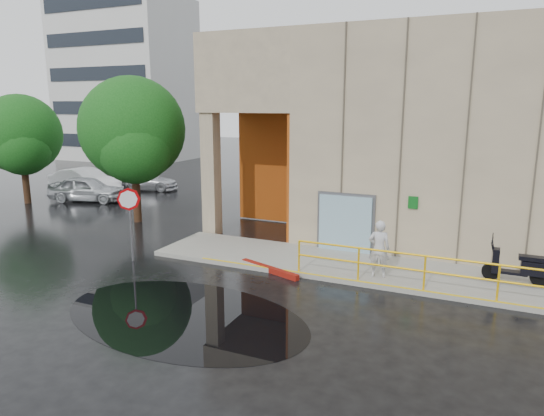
{
  "coord_description": "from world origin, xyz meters",
  "views": [
    {
      "loc": [
        4.66,
        -10.48,
        5.32
      ],
      "look_at": [
        -1.36,
        3.0,
        2.15
      ],
      "focal_mm": 32.0,
      "sensor_mm": 36.0,
      "label": 1
    }
  ],
  "objects_px": {
    "red_curb": "(269,269)",
    "tree_far": "(21,137)",
    "stop_sign": "(129,208)",
    "car_b": "(85,181)",
    "person": "(379,249)",
    "tree_near": "(133,134)",
    "car_a": "(87,189)",
    "scooter": "(517,257)",
    "car_c": "(145,181)"
  },
  "relations": [
    {
      "from": "red_curb",
      "to": "tree_far",
      "type": "xyz_separation_m",
      "value": [
        -16.61,
        4.67,
        3.5
      ]
    },
    {
      "from": "stop_sign",
      "to": "car_b",
      "type": "xyz_separation_m",
      "value": [
        -11.07,
        9.04,
        -1.1
      ]
    },
    {
      "from": "person",
      "to": "tree_near",
      "type": "height_order",
      "value": "tree_near"
    },
    {
      "from": "stop_sign",
      "to": "car_b",
      "type": "relative_size",
      "value": 0.55
    },
    {
      "from": "person",
      "to": "car_a",
      "type": "distance_m",
      "value": 18.45
    },
    {
      "from": "scooter",
      "to": "tree_far",
      "type": "relative_size",
      "value": 0.31
    },
    {
      "from": "person",
      "to": "scooter",
      "type": "height_order",
      "value": "person"
    },
    {
      "from": "red_curb",
      "to": "car_c",
      "type": "distance_m",
      "value": 17.28
    },
    {
      "from": "scooter",
      "to": "stop_sign",
      "type": "relative_size",
      "value": 0.7
    },
    {
      "from": "car_b",
      "to": "car_c",
      "type": "height_order",
      "value": "car_b"
    },
    {
      "from": "red_curb",
      "to": "car_a",
      "type": "bearing_deg",
      "value": 155.32
    },
    {
      "from": "stop_sign",
      "to": "tree_near",
      "type": "bearing_deg",
      "value": 109.57
    },
    {
      "from": "car_a",
      "to": "car_b",
      "type": "xyz_separation_m",
      "value": [
        -1.75,
        1.63,
        0.07
      ]
    },
    {
      "from": "person",
      "to": "stop_sign",
      "type": "bearing_deg",
      "value": 0.0
    },
    {
      "from": "car_b",
      "to": "stop_sign",
      "type": "bearing_deg",
      "value": -124.8
    },
    {
      "from": "red_curb",
      "to": "car_b",
      "type": "xyz_separation_m",
      "value": [
        -15.86,
        8.12,
        0.68
      ]
    },
    {
      "from": "tree_near",
      "to": "car_b",
      "type": "bearing_deg",
      "value": 149.51
    },
    {
      "from": "tree_far",
      "to": "red_curb",
      "type": "bearing_deg",
      "value": -15.7
    },
    {
      "from": "stop_sign",
      "to": "tree_far",
      "type": "relative_size",
      "value": 0.44
    },
    {
      "from": "red_curb",
      "to": "car_c",
      "type": "relative_size",
      "value": 0.59
    },
    {
      "from": "person",
      "to": "car_c",
      "type": "relative_size",
      "value": 0.43
    },
    {
      "from": "scooter",
      "to": "tree_far",
      "type": "xyz_separation_m",
      "value": [
        -23.81,
        2.95,
        2.64
      ]
    },
    {
      "from": "stop_sign",
      "to": "car_a",
      "type": "height_order",
      "value": "stop_sign"
    },
    {
      "from": "person",
      "to": "car_a",
      "type": "relative_size",
      "value": 0.43
    },
    {
      "from": "scooter",
      "to": "red_curb",
      "type": "relative_size",
      "value": 0.75
    },
    {
      "from": "person",
      "to": "car_b",
      "type": "relative_size",
      "value": 0.38
    },
    {
      "from": "stop_sign",
      "to": "tree_near",
      "type": "distance_m",
      "value": 6.15
    },
    {
      "from": "scooter",
      "to": "tree_far",
      "type": "bearing_deg",
      "value": 173.07
    },
    {
      "from": "car_a",
      "to": "tree_near",
      "type": "relative_size",
      "value": 0.63
    },
    {
      "from": "tree_near",
      "to": "red_curb",
      "type": "bearing_deg",
      "value": -23.82
    },
    {
      "from": "tree_far",
      "to": "scooter",
      "type": "bearing_deg",
      "value": -7.06
    },
    {
      "from": "car_c",
      "to": "person",
      "type": "bearing_deg",
      "value": -137.84
    },
    {
      "from": "car_a",
      "to": "tree_far",
      "type": "relative_size",
      "value": 0.71
    },
    {
      "from": "red_curb",
      "to": "tree_near",
      "type": "xyz_separation_m",
      "value": [
        -8.27,
        3.65,
        3.96
      ]
    },
    {
      "from": "person",
      "to": "car_c",
      "type": "distance_m",
      "value": 19.7
    },
    {
      "from": "person",
      "to": "red_curb",
      "type": "distance_m",
      "value": 3.56
    },
    {
      "from": "red_curb",
      "to": "tree_near",
      "type": "distance_m",
      "value": 9.87
    },
    {
      "from": "person",
      "to": "red_curb",
      "type": "relative_size",
      "value": 0.74
    },
    {
      "from": "car_c",
      "to": "stop_sign",
      "type": "bearing_deg",
      "value": -160.11
    },
    {
      "from": "stop_sign",
      "to": "tree_far",
      "type": "bearing_deg",
      "value": 137.0
    },
    {
      "from": "car_a",
      "to": "person",
      "type": "bearing_deg",
      "value": -124.2
    },
    {
      "from": "scooter",
      "to": "car_b",
      "type": "bearing_deg",
      "value": 164.62
    },
    {
      "from": "car_a",
      "to": "tree_far",
      "type": "xyz_separation_m",
      "value": [
        -2.51,
        -1.81,
        2.88
      ]
    },
    {
      "from": "red_curb",
      "to": "tree_near",
      "type": "height_order",
      "value": "tree_near"
    },
    {
      "from": "car_b",
      "to": "car_c",
      "type": "bearing_deg",
      "value": -37.14
    },
    {
      "from": "person",
      "to": "car_c",
      "type": "xyz_separation_m",
      "value": [
        -16.88,
        10.16,
        -0.44
      ]
    },
    {
      "from": "scooter",
      "to": "car_c",
      "type": "bearing_deg",
      "value": 156.51
    },
    {
      "from": "tree_far",
      "to": "car_b",
      "type": "bearing_deg",
      "value": 77.61
    },
    {
      "from": "scooter",
      "to": "car_c",
      "type": "xyz_separation_m",
      "value": [
        -20.7,
        9.05,
        -0.36
      ]
    },
    {
      "from": "car_a",
      "to": "tree_far",
      "type": "distance_m",
      "value": 4.23
    }
  ]
}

